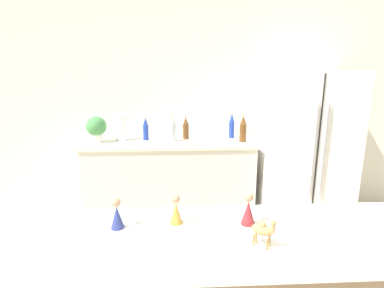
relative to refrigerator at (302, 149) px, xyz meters
The scene contains 15 objects.
wall_back 1.31m from the refrigerator, 161.14° to the left, with size 8.00×0.06×2.55m.
back_counter 1.50m from the refrigerator, behind, with size 1.81×0.63×0.94m.
refrigerator is the anchor object (origin of this frame).
potted_plant 2.22m from the refrigerator, behind, with size 0.21×0.21×0.28m.
paper_towel_roll 1.99m from the refrigerator, behind, with size 0.11×0.11×0.28m.
back_bottle_0 1.43m from the refrigerator, behind, with size 0.08×0.08×0.29m.
back_bottle_1 0.71m from the refrigerator, behind, with size 0.07×0.07×0.29m.
back_bottle_2 1.72m from the refrigerator, behind, with size 0.06×0.06×0.26m.
back_bottle_3 1.30m from the refrigerator, behind, with size 0.07×0.07×0.25m.
back_bottle_4 0.81m from the refrigerator, 167.57° to the left, with size 0.06×0.06×0.29m.
fruit_bowl 2.03m from the refrigerator, 105.30° to the right, with size 0.19×0.19×0.06m.
camel_figurine 2.26m from the refrigerator, 116.97° to the right, with size 0.10×0.09×0.13m.
wise_man_figurine_blue 2.27m from the refrigerator, 127.55° to the right, with size 0.06×0.06×0.15m.
wise_man_figurine_crimson 2.46m from the refrigerator, 132.16° to the right, with size 0.06×0.06×0.15m.
wise_man_figurine_purple 2.10m from the refrigerator, 119.71° to the right, with size 0.07×0.07×0.16m.
Camera 1 is at (-0.20, -0.76, 1.66)m, focal length 28.00 mm.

